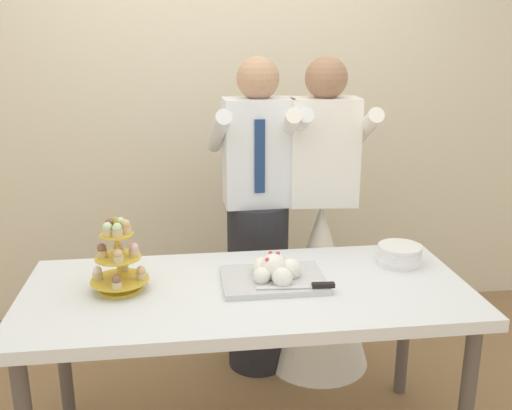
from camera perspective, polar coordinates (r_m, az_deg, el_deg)
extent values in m
cube|color=beige|center=(3.56, -3.62, 11.62)|extent=(5.20, 0.10, 2.90)
cube|color=silver|center=(2.34, -0.88, -8.73)|extent=(1.80, 0.80, 0.05)
cylinder|color=#564C47|center=(2.50, 20.22, -18.39)|extent=(0.06, 0.06, 0.72)
cylinder|color=#564C47|center=(2.85, -18.70, -13.52)|extent=(0.06, 0.06, 0.72)
cylinder|color=#564C47|center=(2.99, 14.57, -11.74)|extent=(0.06, 0.06, 0.72)
cylinder|color=gold|center=(2.37, -13.37, -8.13)|extent=(0.17, 0.17, 0.01)
cylinder|color=gold|center=(2.31, -13.60, -4.82)|extent=(0.01, 0.01, 0.31)
cylinder|color=gold|center=(2.35, -13.43, -7.26)|extent=(0.23, 0.23, 0.01)
cylinder|color=#D1B784|center=(2.33, -11.35, -6.94)|extent=(0.04, 0.04, 0.03)
sphere|color=#D6B27A|center=(2.32, -11.39, -6.39)|extent=(0.04, 0.04, 0.04)
cylinder|color=#D1B784|center=(2.42, -13.05, -6.07)|extent=(0.04, 0.04, 0.03)
sphere|color=brown|center=(2.41, -13.09, -5.55)|extent=(0.04, 0.04, 0.04)
cylinder|color=#D1B784|center=(2.36, -15.52, -6.83)|extent=(0.04, 0.04, 0.03)
sphere|color=white|center=(2.36, -15.57, -6.29)|extent=(0.04, 0.04, 0.04)
cylinder|color=#D1B784|center=(2.26, -13.71, -7.75)|extent=(0.04, 0.04, 0.03)
sphere|color=brown|center=(2.26, -13.75, -7.19)|extent=(0.04, 0.04, 0.04)
cylinder|color=gold|center=(2.31, -13.58, -5.11)|extent=(0.18, 0.18, 0.01)
cylinder|color=#D1B784|center=(2.30, -12.08, -4.68)|extent=(0.04, 0.04, 0.03)
sphere|color=#EAB7C6|center=(2.29, -12.11, -4.12)|extent=(0.04, 0.04, 0.04)
cylinder|color=#D1B784|center=(2.37, -13.54, -4.18)|extent=(0.04, 0.04, 0.03)
sphere|color=#EAB7C6|center=(2.36, -13.58, -3.64)|extent=(0.04, 0.04, 0.04)
cylinder|color=#D1B784|center=(2.32, -15.11, -4.69)|extent=(0.04, 0.04, 0.03)
sphere|color=brown|center=(2.31, -15.15, -4.14)|extent=(0.04, 0.04, 0.04)
cylinder|color=#D1B784|center=(2.25, -13.55, -5.27)|extent=(0.04, 0.04, 0.03)
sphere|color=#D6B27A|center=(2.24, -13.59, -4.70)|extent=(0.04, 0.04, 0.04)
cylinder|color=gold|center=(2.28, -13.74, -2.89)|extent=(0.13, 0.13, 0.01)
cylinder|color=#D1B784|center=(2.28, -12.84, -2.42)|extent=(0.04, 0.04, 0.03)
sphere|color=#D6B27A|center=(2.27, -12.88, -1.85)|extent=(0.04, 0.04, 0.04)
cylinder|color=#D1B784|center=(2.31, -13.32, -2.20)|extent=(0.04, 0.04, 0.03)
sphere|color=beige|center=(2.30, -13.36, -1.64)|extent=(0.04, 0.04, 0.04)
cylinder|color=#D1B784|center=(2.30, -14.39, -2.31)|extent=(0.04, 0.04, 0.03)
sphere|color=brown|center=(2.30, -14.43, -1.74)|extent=(0.04, 0.04, 0.04)
cylinder|color=#D1B784|center=(2.26, -14.58, -2.68)|extent=(0.04, 0.04, 0.03)
sphere|color=beige|center=(2.25, -14.62, -2.11)|extent=(0.04, 0.04, 0.04)
cylinder|color=#D1B784|center=(2.24, -13.66, -2.77)|extent=(0.04, 0.04, 0.03)
sphere|color=beige|center=(2.23, -13.70, -2.19)|extent=(0.04, 0.04, 0.04)
cube|color=silver|center=(2.37, 1.72, -7.47)|extent=(0.42, 0.31, 0.02)
sphere|color=white|center=(2.36, 3.51, -6.41)|extent=(0.09, 0.09, 0.09)
sphere|color=white|center=(2.42, 2.02, -5.82)|extent=(0.09, 0.09, 0.09)
sphere|color=white|center=(2.37, 0.67, -6.29)|extent=(0.09, 0.09, 0.09)
sphere|color=white|center=(2.31, 0.54, -7.10)|extent=(0.07, 0.07, 0.07)
sphere|color=white|center=(2.29, 2.66, -7.26)|extent=(0.08, 0.08, 0.08)
sphere|color=white|center=(2.35, 1.73, -6.20)|extent=(0.11, 0.11, 0.11)
sphere|color=#DB474C|center=(2.38, 1.44, -4.82)|extent=(0.02, 0.02, 0.02)
sphere|color=#DB474C|center=(2.33, 1.56, -5.17)|extent=(0.02, 0.02, 0.02)
sphere|color=#B21923|center=(2.36, 1.91, -5.22)|extent=(0.02, 0.02, 0.02)
sphere|color=#B21923|center=(2.34, 2.08, -5.43)|extent=(0.02, 0.02, 0.02)
sphere|color=#DB474C|center=(2.33, 1.74, -5.45)|extent=(0.02, 0.02, 0.02)
sphere|color=#DB474C|center=(2.31, 1.13, -5.47)|extent=(0.02, 0.02, 0.02)
sphere|color=#DB474C|center=(2.37, 2.20, -4.85)|extent=(0.02, 0.02, 0.02)
cube|color=silver|center=(2.26, 2.94, -8.22)|extent=(0.23, 0.04, 0.00)
cube|color=black|center=(2.28, 6.73, -7.95)|extent=(0.09, 0.03, 0.02)
cylinder|color=white|center=(2.64, 13.96, -5.58)|extent=(0.19, 0.19, 0.01)
cylinder|color=white|center=(2.63, 14.02, -5.38)|extent=(0.19, 0.19, 0.01)
cylinder|color=white|center=(2.62, 14.00, -5.18)|extent=(0.19, 0.19, 0.01)
cylinder|color=white|center=(2.62, 14.09, -4.93)|extent=(0.19, 0.19, 0.01)
cylinder|color=white|center=(2.62, 14.06, -4.70)|extent=(0.19, 0.19, 0.01)
cylinder|color=white|center=(2.61, 14.13, -4.50)|extent=(0.19, 0.19, 0.01)
cylinder|color=white|center=(2.61, 14.14, -4.24)|extent=(0.19, 0.19, 0.01)
cylinder|color=white|center=(2.61, 14.19, -4.05)|extent=(0.19, 0.19, 0.01)
cylinder|color=#232328|center=(3.10, 0.18, -8.12)|extent=(0.32, 0.32, 0.92)
cube|color=white|center=(2.87, 0.19, 5.25)|extent=(0.35, 0.22, 0.54)
sphere|color=tan|center=(2.82, 0.20, 12.53)|extent=(0.21, 0.21, 0.21)
cylinder|color=white|center=(2.83, -3.75, 7.26)|extent=(0.10, 0.49, 0.28)
cylinder|color=white|center=(2.89, 3.82, 7.47)|extent=(0.10, 0.49, 0.28)
cube|color=navy|center=(2.77, 0.37, 4.83)|extent=(0.05, 0.01, 0.36)
cone|color=white|center=(3.13, 6.32, -7.91)|extent=(0.56, 0.56, 0.92)
cube|color=white|center=(2.91, 6.77, 5.29)|extent=(0.35, 0.23, 0.54)
sphere|color=#997054|center=(2.86, 7.02, 12.46)|extent=(0.21, 0.21, 0.21)
cylinder|color=white|center=(2.87, 3.25, 7.41)|extent=(0.11, 0.49, 0.28)
cylinder|color=white|center=(2.93, 10.71, 7.35)|extent=(0.11, 0.49, 0.28)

